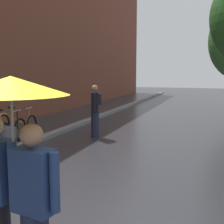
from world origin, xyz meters
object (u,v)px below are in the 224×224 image
at_px(litter_bin, 7,146).
at_px(pedestrian_walking_midground, 95,110).
at_px(parked_bicycle_3, 18,124).
at_px(couple_under_umbrella, 13,150).
at_px(parked_bicycle_2, 5,128).

distance_m(litter_bin, pedestrian_walking_midground, 3.42).
relative_size(parked_bicycle_3, couple_under_umbrella, 0.57).
height_order(parked_bicycle_3, pedestrian_walking_midground, pedestrian_walking_midground).
xyz_separation_m(parked_bicycle_2, litter_bin, (1.71, -2.08, 0.05)).
height_order(litter_bin, pedestrian_walking_midground, pedestrian_walking_midground).
xyz_separation_m(parked_bicycle_3, couple_under_umbrella, (4.44, -5.98, 0.99)).
relative_size(couple_under_umbrella, pedestrian_walking_midground, 1.21).
xyz_separation_m(parked_bicycle_2, pedestrian_walking_midground, (2.57, 1.20, 0.53)).
bearing_deg(pedestrian_walking_midground, parked_bicycle_2, -155.04).
bearing_deg(parked_bicycle_3, parked_bicycle_2, -84.94).
height_order(parked_bicycle_2, couple_under_umbrella, couple_under_umbrella).
distance_m(parked_bicycle_3, pedestrian_walking_midground, 2.73).
bearing_deg(parked_bicycle_2, couple_under_umbrella, -50.31).
relative_size(parked_bicycle_3, pedestrian_walking_midground, 0.69).
bearing_deg(couple_under_umbrella, parked_bicycle_3, 126.61).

